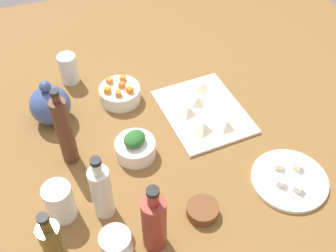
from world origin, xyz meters
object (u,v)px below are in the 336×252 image
Objects in this scene: bowl_greens at (135,149)px; drinking_glass_2 at (60,202)px; bottle_2 at (154,222)px; bottle_3 at (65,131)px; teapot at (50,104)px; plate_tofu at (289,180)px; bottle_0 at (101,191)px; drinking_glass_0 at (117,252)px; bowl_carrots at (120,94)px; cutting_board at (203,112)px; bowl_small_side at (204,210)px; drinking_glass_1 at (69,69)px.

bowl_greens is 1.06× the size of drinking_glass_2.
bottle_2 is 0.84× the size of bottle_3.
teapot is (22.92, 21.36, 3.81)cm from bowl_greens.
plate_tofu is 1.39× the size of teapot.
bottle_0 is 1.51× the size of drinking_glass_0.
cutting_board is at bearing -121.67° from bowl_carrots.
bottle_2 is at bearing 104.48° from bowl_small_side.
plate_tofu is 82.19cm from drinking_glass_1.
bowl_carrots is 0.63× the size of bottle_0.
bowl_carrots is 30.35cm from bottle_3.
bowl_small_side reaches higher than cutting_board.
drinking_glass_2 is (9.67, 62.67, 5.11)cm from plate_tofu.
bowl_carrots is 54.98cm from bottle_2.
teapot is at bearing 8.38° from bottle_3.
teapot is 1.09× the size of drinking_glass_0.
teapot reaches higher than drinking_glass_2.
drinking_glass_1 is (17.23, -8.44, -0.99)cm from teapot.
drinking_glass_0 reaches higher than bowl_carrots.
bowl_greens is at bearing 111.09° from cutting_board.
drinking_glass_0 is at bearing 100.26° from plate_tofu.
bottle_0 is at bearing 37.79° from bottle_2.
drinking_glass_0 is (-32.91, 13.08, 4.63)cm from bowl_greens.
bottle_2 reaches higher than cutting_board.
bowl_carrots is 44.41cm from bottle_0.
drinking_glass_0 is (-37.37, -5.55, -4.86)cm from bottle_3.
drinking_glass_2 reaches higher than bowl_greens.
teapot is 0.58× the size of bottle_3.
bottle_2 is at bearing 143.64° from cutting_board.
drinking_glass_0 reaches higher than drinking_glass_1.
drinking_glass_2 is at bearing 29.43° from drinking_glass_0.
bowl_carrots is 51.56cm from bowl_small_side.
bottle_0 is at bearing 160.60° from bowl_carrots.
bowl_greens is at bearing 24.85° from bowl_small_side.
bottle_2 is 1.58× the size of drinking_glass_0.
plate_tofu is at bearing -98.77° from drinking_glass_2.
bottle_2 is (-29.32, 3.03, 6.89)cm from bowl_greens.
drinking_glass_0 is (-16.51, 0.04, -1.89)cm from bottle_0.
bottle_3 is 20.06cm from drinking_glass_2.
bowl_greens is at bearing -38.50° from bottle_0.
drinking_glass_1 is at bearing 8.10° from bottle_2.
drinking_glass_2 reaches higher than drinking_glass_1.
plate_tofu is 1.58× the size of bowl_carrots.
teapot is 19.21cm from drinking_glass_1.
plate_tofu is at bearing -140.90° from drinking_glass_1.
bowl_small_side is at bearing -168.52° from bowl_carrots.
bowl_small_side is at bearing 94.17° from plate_tofu.
bottle_2 is 2.10× the size of drinking_glass_1.
bottle_3 is 1.87× the size of drinking_glass_0.
bowl_carrots is 0.88× the size of teapot.
cutting_board is 1.44× the size of plate_tofu.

